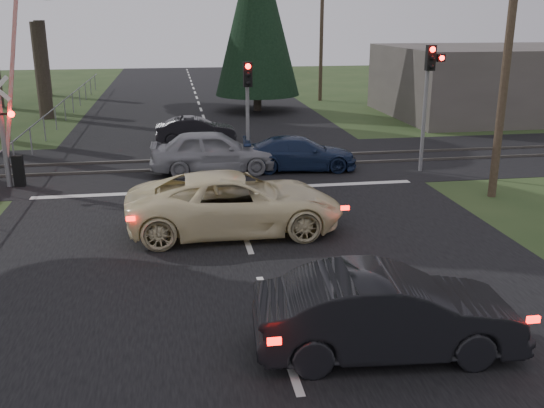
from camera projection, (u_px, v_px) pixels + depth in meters
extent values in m
plane|color=#283D1C|center=(265.00, 293.00, 13.03)|extent=(120.00, 120.00, 0.00)
cube|color=black|center=(224.00, 176.00, 22.45)|extent=(14.00, 100.00, 0.01)
cube|color=black|center=(220.00, 164.00, 24.34)|extent=(120.00, 8.00, 0.01)
cube|color=silver|center=(229.00, 189.00, 20.75)|extent=(13.00, 0.35, 0.00)
cube|color=#59544C|center=(221.00, 168.00, 23.57)|extent=(120.00, 0.12, 0.10)
cube|color=#59544C|center=(218.00, 158.00, 25.08)|extent=(120.00, 0.12, 0.10)
cylinder|color=slate|center=(3.00, 133.00, 20.54)|extent=(0.18, 0.18, 3.80)
cube|color=black|center=(0.00, 114.00, 20.27)|extent=(0.90, 0.06, 0.06)
sphere|color=#FF0C07|center=(11.00, 114.00, 20.27)|extent=(0.22, 0.22, 0.22)
cube|color=black|center=(19.00, 171.00, 21.00)|extent=(0.35, 0.25, 1.10)
cube|color=red|center=(12.00, 70.00, 20.00)|extent=(1.16, 0.10, 5.93)
cylinder|color=slate|center=(424.00, 122.00, 22.67)|extent=(0.14, 0.14, 3.80)
cube|color=black|center=(431.00, 58.00, 21.80)|extent=(0.32, 0.24, 0.90)
sphere|color=#FF0C07|center=(433.00, 49.00, 21.59)|extent=(0.20, 0.20, 0.20)
sphere|color=black|center=(432.00, 58.00, 21.68)|extent=(0.18, 0.18, 0.18)
sphere|color=black|center=(431.00, 67.00, 21.77)|extent=(0.18, 0.18, 0.18)
cube|color=black|center=(441.00, 58.00, 21.86)|extent=(0.28, 0.22, 0.28)
sphere|color=#FF0C07|center=(442.00, 58.00, 21.75)|extent=(0.18, 0.18, 0.18)
cylinder|color=slate|center=(248.00, 129.00, 22.89)|extent=(0.14, 0.14, 3.20)
cube|color=black|center=(248.00, 74.00, 22.11)|extent=(0.32, 0.24, 0.90)
sphere|color=#FF0C07|center=(248.00, 66.00, 21.89)|extent=(0.20, 0.20, 0.20)
sphere|color=black|center=(248.00, 75.00, 21.98)|extent=(0.18, 0.18, 0.18)
sphere|color=black|center=(248.00, 83.00, 22.07)|extent=(0.18, 0.18, 0.18)
cylinder|color=#4C3D2D|center=(507.00, 56.00, 18.66)|extent=(0.26, 0.26, 9.00)
cylinder|color=#4C3D2D|center=(321.00, 34.00, 41.27)|extent=(0.26, 0.26, 9.00)
cylinder|color=#4C3D2D|center=(266.00, 28.00, 64.83)|extent=(0.26, 0.26, 9.00)
cylinder|color=#473D33|center=(42.00, 71.00, 34.39)|extent=(0.80, 0.80, 5.40)
cylinder|color=#473D33|center=(43.00, 59.00, 44.45)|extent=(0.80, 0.80, 5.40)
cylinder|color=#473D33|center=(257.00, 95.00, 37.77)|extent=(0.50, 0.50, 2.00)
cone|color=black|center=(257.00, 11.00, 36.29)|extent=(5.20, 5.20, 10.00)
cube|color=#59514C|center=(508.00, 81.00, 35.95)|extent=(14.00, 10.00, 4.00)
imported|color=beige|center=(235.00, 203.00, 16.52)|extent=(5.89, 2.75, 1.63)
imported|color=black|center=(387.00, 313.00, 10.51)|extent=(4.74, 1.97, 1.52)
imported|color=gray|center=(213.00, 151.00, 22.84)|extent=(4.77, 1.99, 1.61)
imported|color=#162444|center=(300.00, 154.00, 23.28)|extent=(4.51, 2.18, 1.26)
imported|color=black|center=(196.00, 130.00, 28.14)|extent=(3.69, 1.31, 1.21)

